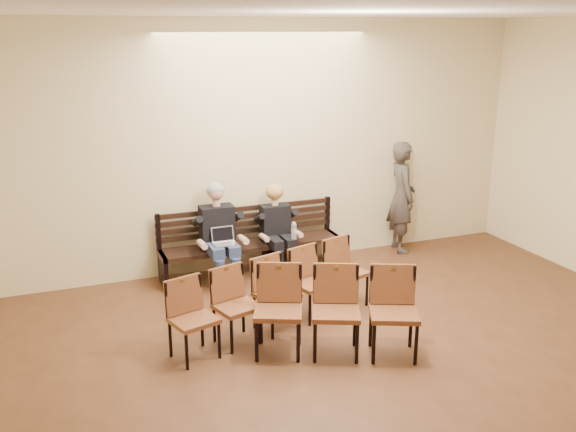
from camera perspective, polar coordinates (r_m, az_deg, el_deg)
name	(u,v)px	position (r m, az deg, el deg)	size (l,w,h in m)	color
room_walls	(439,136)	(5.25, 13.26, 6.96)	(8.02, 10.01, 3.51)	beige
bench	(252,258)	(9.10, -3.22, -3.75)	(2.60, 0.90, 0.45)	black
seated_man	(219,234)	(8.71, -6.14, -1.61)	(0.56, 0.78, 1.36)	black
seated_woman	(278,234)	(8.99, -0.94, -1.63)	(0.50, 0.69, 1.15)	black
laptop	(226,247)	(8.56, -5.57, -2.75)	(0.30, 0.24, 0.22)	#BBBABF
water_bottle	(294,239)	(8.80, 0.53, -2.06)	(0.07, 0.07, 0.24)	silver
bag	(278,258)	(9.34, -0.91, -3.73)	(0.39, 0.26, 0.28)	black
passerby	(402,189)	(9.97, 10.11, 2.40)	(0.72, 0.47, 1.98)	#3B3530
chair_row_front	(277,295)	(7.38, -1.00, -7.01)	(2.62, 0.47, 0.85)	brown
chair_row_back	(336,313)	(6.83, 4.28, -8.59)	(1.71, 0.52, 0.95)	brown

